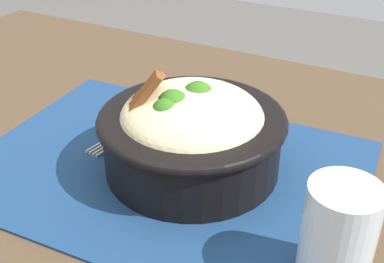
# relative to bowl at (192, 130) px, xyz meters

# --- Properties ---
(table) EXTENTS (1.19, 0.78, 0.71)m
(table) POSITION_rel_bowl_xyz_m (0.06, 0.01, -0.12)
(table) COLOR #4C3826
(table) RESTS_ON ground_plane
(placemat) EXTENTS (0.48, 0.36, 0.00)m
(placemat) POSITION_rel_bowl_xyz_m (0.03, 0.01, -0.05)
(placemat) COLOR navy
(placemat) RESTS_ON table
(bowl) EXTENTS (0.22, 0.22, 0.13)m
(bowl) POSITION_rel_bowl_xyz_m (0.00, 0.00, 0.00)
(bowl) COLOR black
(bowl) RESTS_ON placemat
(fork) EXTENTS (0.04, 0.13, 0.00)m
(fork) POSITION_rel_bowl_xyz_m (0.11, -0.02, -0.05)
(fork) COLOR #B2B2B2
(fork) RESTS_ON placemat
(drinking_glass) EXTENTS (0.06, 0.06, 0.10)m
(drinking_glass) POSITION_rel_bowl_xyz_m (-0.19, 0.09, -0.01)
(drinking_glass) COLOR silver
(drinking_glass) RESTS_ON table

